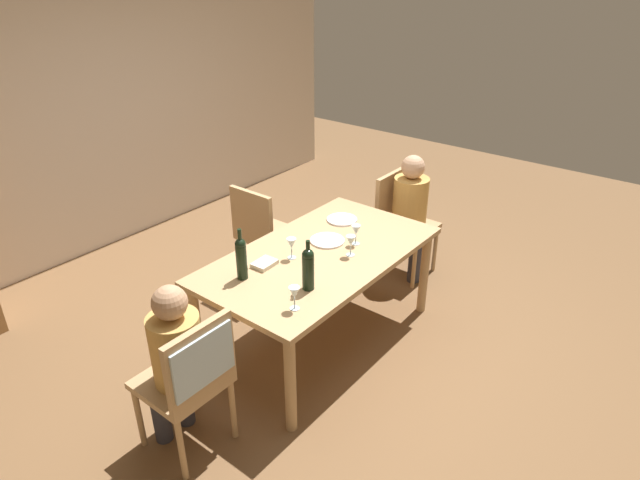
% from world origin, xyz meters
% --- Properties ---
extents(ground_plane, '(10.00, 10.00, 0.00)m').
position_xyz_m(ground_plane, '(0.00, 0.00, 0.00)').
color(ground_plane, brown).
extents(rear_room_partition, '(6.40, 0.12, 2.70)m').
position_xyz_m(rear_room_partition, '(0.00, 2.69, 1.35)').
color(rear_room_partition, beige).
rests_on(rear_room_partition, ground_plane).
extents(dining_table, '(1.76, 0.97, 0.74)m').
position_xyz_m(dining_table, '(0.00, 0.00, 0.66)').
color(dining_table, tan).
rests_on(dining_table, ground_plane).
extents(chair_right_end, '(0.44, 0.44, 0.92)m').
position_xyz_m(chair_right_end, '(1.26, 0.09, 0.53)').
color(chair_right_end, tan).
rests_on(chair_right_end, ground_plane).
extents(chair_left_end, '(0.44, 0.46, 0.92)m').
position_xyz_m(chair_left_end, '(-1.26, -0.12, 0.59)').
color(chair_left_end, tan).
rests_on(chair_left_end, ground_plane).
extents(chair_far_right, '(0.44, 0.44, 0.92)m').
position_xyz_m(chair_far_right, '(0.31, 0.87, 0.53)').
color(chair_far_right, tan).
rests_on(chair_far_right, ground_plane).
extents(person_woman_host, '(0.30, 0.34, 1.12)m').
position_xyz_m(person_woman_host, '(1.26, -0.03, 0.65)').
color(person_woman_host, '#33333D').
rests_on(person_woman_host, ground_plane).
extents(person_man_bearded, '(0.28, 0.33, 1.09)m').
position_xyz_m(person_man_bearded, '(-1.26, 0.03, 0.63)').
color(person_man_bearded, '#33333D').
rests_on(person_man_bearded, ground_plane).
extents(wine_bottle_tall_green, '(0.08, 0.08, 0.34)m').
position_xyz_m(wine_bottle_tall_green, '(-0.41, -0.23, 0.89)').
color(wine_bottle_tall_green, black).
rests_on(wine_bottle_tall_green, dining_table).
extents(wine_bottle_dark_red, '(0.07, 0.07, 0.35)m').
position_xyz_m(wine_bottle_dark_red, '(-0.57, 0.18, 0.90)').
color(wine_bottle_dark_red, black).
rests_on(wine_bottle_dark_red, dining_table).
extents(wine_glass_near_left, '(0.07, 0.07, 0.15)m').
position_xyz_m(wine_glass_near_left, '(-0.63, -0.31, 0.85)').
color(wine_glass_near_left, silver).
rests_on(wine_glass_near_left, dining_table).
extents(wine_glass_centre, '(0.07, 0.07, 0.15)m').
position_xyz_m(wine_glass_centre, '(-0.18, 0.11, 0.85)').
color(wine_glass_centre, silver).
rests_on(wine_glass_centre, dining_table).
extents(wine_glass_near_right, '(0.07, 0.07, 0.15)m').
position_xyz_m(wine_glass_near_right, '(0.26, -0.12, 0.85)').
color(wine_glass_near_right, silver).
rests_on(wine_glass_near_right, dining_table).
extents(wine_glass_far, '(0.07, 0.07, 0.15)m').
position_xyz_m(wine_glass_far, '(0.10, -0.19, 0.85)').
color(wine_glass_far, silver).
rests_on(wine_glass_far, dining_table).
extents(dinner_plate_host, '(0.25, 0.25, 0.01)m').
position_xyz_m(dinner_plate_host, '(0.17, 0.06, 0.75)').
color(dinner_plate_host, white).
rests_on(dinner_plate_host, dining_table).
extents(dinner_plate_guest_left, '(0.24, 0.24, 0.01)m').
position_xyz_m(dinner_plate_guest_left, '(0.52, 0.19, 0.75)').
color(dinner_plate_guest_left, white).
rests_on(dinner_plate_guest_left, dining_table).
extents(folded_napkin, '(0.17, 0.13, 0.03)m').
position_xyz_m(folded_napkin, '(-0.37, 0.18, 0.76)').
color(folded_napkin, beige).
rests_on(folded_napkin, dining_table).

